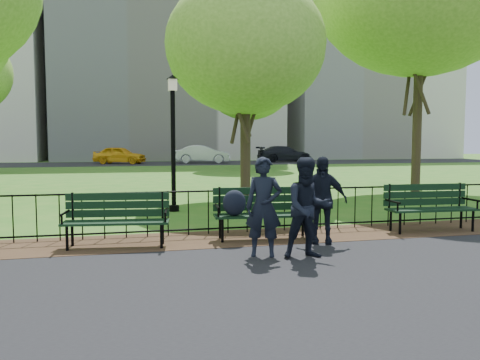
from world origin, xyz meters
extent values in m
plane|color=#2D6A1C|center=(0.00, 0.00, 0.00)|extent=(120.00, 120.00, 0.00)
cube|color=black|center=(0.00, -3.40, 0.01)|extent=(60.00, 9.20, 0.01)
cube|color=#362216|center=(0.00, 1.50, 0.01)|extent=(60.00, 1.60, 0.01)
cube|color=black|center=(0.00, 35.00, 0.01)|extent=(70.00, 9.00, 0.01)
cylinder|color=black|center=(0.00, 2.00, 0.88)|extent=(24.00, 0.04, 0.04)
cylinder|color=black|center=(0.00, 2.00, 0.12)|extent=(24.00, 0.04, 0.04)
cylinder|color=black|center=(0.00, 2.00, 0.45)|extent=(0.02, 0.02, 0.90)
cube|color=beige|center=(2.00, 48.00, 15.00)|extent=(24.00, 15.00, 30.00)
cube|color=silver|center=(26.00, 48.00, 12.00)|extent=(20.00, 15.00, 24.00)
cube|color=black|center=(-0.06, 1.27, 0.47)|extent=(1.92, 0.65, 0.04)
cube|color=black|center=(-0.04, 1.54, 0.83)|extent=(1.88, 0.18, 0.47)
cylinder|color=black|center=(-0.89, 1.14, 0.24)|extent=(0.05, 0.05, 0.47)
cylinder|color=black|center=(0.74, 1.01, 0.24)|extent=(0.05, 0.05, 0.47)
cylinder|color=black|center=(-0.86, 1.52, 0.24)|extent=(0.05, 0.05, 0.47)
cylinder|color=black|center=(0.77, 1.39, 0.24)|extent=(0.05, 0.05, 0.47)
cylinder|color=black|center=(-0.94, 1.33, 0.66)|extent=(0.09, 0.59, 0.04)
cylinder|color=black|center=(0.83, 1.20, 0.66)|extent=(0.09, 0.59, 0.04)
ellipsoid|color=black|center=(-0.65, 1.21, 0.73)|extent=(0.46, 0.34, 0.48)
cube|color=black|center=(-2.76, 1.19, 0.45)|extent=(1.86, 0.71, 0.04)
cube|color=black|center=(-2.73, 1.45, 0.80)|extent=(1.81, 0.26, 0.45)
cylinder|color=black|center=(-3.57, 1.11, 0.23)|extent=(0.05, 0.05, 0.45)
cylinder|color=black|center=(-2.00, 0.91, 0.23)|extent=(0.05, 0.05, 0.45)
cylinder|color=black|center=(-3.52, 1.47, 0.23)|extent=(0.05, 0.05, 0.45)
cylinder|color=black|center=(-1.96, 1.27, 0.23)|extent=(0.05, 0.05, 0.45)
cylinder|color=black|center=(-3.62, 1.30, 0.64)|extent=(0.11, 0.57, 0.04)
cylinder|color=black|center=(-1.91, 1.08, 0.64)|extent=(0.11, 0.57, 0.04)
cube|color=black|center=(3.53, 1.21, 0.47)|extent=(1.90, 0.60, 0.04)
cube|color=black|center=(3.54, 1.48, 0.83)|extent=(1.87, 0.13, 0.47)
cylinder|color=black|center=(2.70, 1.07, 0.23)|extent=(0.05, 0.05, 0.47)
cylinder|color=black|center=(4.33, 0.98, 0.23)|extent=(0.05, 0.05, 0.47)
cylinder|color=black|center=(2.72, 1.44, 0.23)|extent=(0.05, 0.05, 0.47)
cylinder|color=black|center=(4.35, 1.36, 0.23)|extent=(0.05, 0.05, 0.47)
cylinder|color=black|center=(2.64, 1.26, 0.66)|extent=(0.07, 0.58, 0.04)
cylinder|color=black|center=(4.41, 1.17, 0.66)|extent=(0.07, 0.58, 0.04)
cylinder|color=black|center=(-1.37, 5.40, 0.08)|extent=(0.29, 0.29, 0.16)
cylinder|color=black|center=(-1.37, 5.40, 1.63)|extent=(0.12, 0.12, 3.26)
cube|color=beige|center=(-1.37, 5.40, 3.36)|extent=(0.22, 0.22, 0.31)
cone|color=black|center=(-1.37, 5.40, 3.57)|extent=(0.33, 0.33, 0.12)
cylinder|color=#2D2116|center=(1.07, 7.23, 1.48)|extent=(0.32, 0.32, 2.97)
ellipsoid|color=#649B2E|center=(1.07, 7.23, 4.84)|extent=(5.00, 5.00, 4.25)
cylinder|color=#2D2116|center=(7.75, 8.07, 2.32)|extent=(0.34, 0.34, 4.63)
cylinder|color=#2D2116|center=(5.52, 24.19, 1.85)|extent=(0.28, 0.28, 3.70)
ellipsoid|color=#649B2E|center=(5.52, 24.19, 6.04)|extent=(6.24, 6.24, 5.30)
imported|color=black|center=(-0.43, 0.00, 0.81)|extent=(0.68, 0.55, 1.60)
imported|color=black|center=(0.22, -0.26, 0.81)|extent=(0.80, 0.45, 1.60)
imported|color=black|center=(0.87, 0.73, 0.80)|extent=(1.00, 0.66, 1.58)
imported|color=#EDAA13|center=(-3.29, 34.97, 0.78)|extent=(4.83, 3.23, 1.53)
imported|color=#AFB2B7|center=(4.02, 34.67, 0.82)|extent=(5.18, 2.74, 1.62)
imported|color=black|center=(12.01, 35.47, 0.77)|extent=(5.31, 2.29, 1.52)
camera|label=1|loc=(-2.53, -7.14, 1.84)|focal=35.00mm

